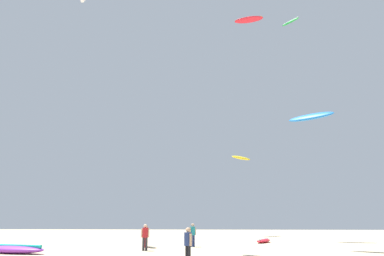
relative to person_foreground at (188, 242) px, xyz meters
The scene contains 10 objects.
person_foreground is the anchor object (origin of this frame).
person_midground 8.19m from the person_foreground, 115.02° to the left, with size 0.58×0.40×1.75m.
person_left 11.12m from the person_foreground, 92.16° to the left, with size 0.49×0.39×1.74m.
person_right 11.05m from the person_foreground, 110.71° to the left, with size 0.37×0.54×1.64m.
kite_grounded_near 12.35m from the person_foreground, 156.95° to the left, with size 4.81×2.43×0.56m.
kite_grounded_mid 17.32m from the person_foreground, 71.10° to the left, with size 1.96×3.16×0.37m.
kite_aloft_1 32.76m from the person_foreground, 75.70° to the left, with size 3.49×1.77×0.61m.
kite_aloft_2 14.92m from the person_foreground, 45.49° to the left, with size 3.44×2.92×0.84m.
kite_aloft_4 31.19m from the person_foreground, 80.90° to the left, with size 3.18×3.36×0.69m.
kite_aloft_5 38.61m from the person_foreground, 66.69° to the left, with size 2.33×2.65×0.63m.
Camera 1 is at (1.87, -12.99, 2.21)m, focal length 36.03 mm.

